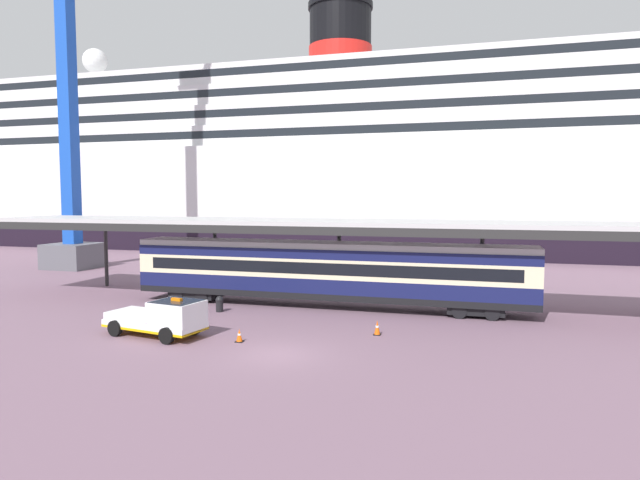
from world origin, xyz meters
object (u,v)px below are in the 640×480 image
traffic_cone_mid (377,328)px  quay_bollard (220,303)px  dockside_crane (69,60)px  train_carriage (327,271)px  service_truck (162,317)px  traffic_cone_near (239,335)px  cruise_ship (352,167)px

traffic_cone_mid → quay_bollard: quay_bollard is taller
traffic_cone_mid → dockside_crane: 42.07m
train_carriage → quay_bollard: 6.91m
service_truck → traffic_cone_mid: service_truck is taller
dockside_crane → quay_bollard: 33.26m
traffic_cone_near → traffic_cone_mid: bearing=27.3°
cruise_ship → quay_bollard: 48.42m
service_truck → train_carriage: bearing=57.8°
train_carriage → traffic_cone_near: (-1.80, -9.23, -2.00)m
traffic_cone_near → quay_bollard: size_ratio=0.67×
traffic_cone_near → cruise_ship: bearing=97.0°
cruise_ship → traffic_cone_near: size_ratio=239.25×
cruise_ship → quay_bollard: size_ratio=159.19×
dockside_crane → traffic_cone_mid: bearing=-28.0°
service_truck → traffic_cone_near: bearing=1.8°
cruise_ship → train_carriage: size_ratio=6.08×
quay_bollard → traffic_cone_mid: bearing=-15.8°
traffic_cone_near → dockside_crane: size_ratio=0.01×
dockside_crane → quay_bollard: bearing=-32.7°
traffic_cone_near → quay_bollard: quay_bollard is taller
traffic_cone_mid → quay_bollard: bearing=164.2°
service_truck → quay_bollard: service_truck is taller
service_truck → quay_bollard: size_ratio=5.70×
traffic_cone_near → traffic_cone_mid: 6.88m
service_truck → traffic_cone_mid: bearing=17.8°
cruise_ship → quay_bollard: bearing=-87.0°
dockside_crane → quay_bollard: size_ratio=64.73×
train_carriage → service_truck: (-5.89, -9.36, -1.32)m
traffic_cone_near → traffic_cone_mid: (6.11, 3.15, 0.06)m
traffic_cone_near → dockside_crane: (-26.79, 20.65, 19.59)m
cruise_ship → quay_bollard: cruise_ship is taller
train_carriage → service_truck: 11.14m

